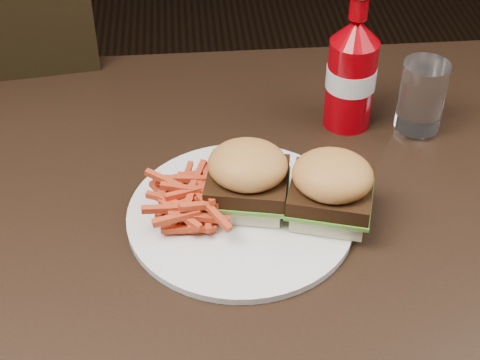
{
  "coord_description": "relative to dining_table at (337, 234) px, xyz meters",
  "views": [
    {
      "loc": [
        -0.17,
        -0.61,
        1.33
      ],
      "look_at": [
        -0.11,
        0.02,
        0.8
      ],
      "focal_mm": 55.0,
      "sensor_mm": 36.0,
      "label": 1
    }
  ],
  "objects": [
    {
      "name": "sandwich_half_a",
      "position": [
        -0.1,
        0.03,
        0.04
      ],
      "size": [
        0.09,
        0.09,
        0.02
      ],
      "primitive_type": "cube",
      "rotation": [
        0.0,
        0.0,
        -0.2
      ],
      "color": "beige",
      "rests_on": "plate"
    },
    {
      "name": "sandwich_half_b",
      "position": [
        -0.01,
        0.0,
        0.04
      ],
      "size": [
        0.1,
        0.1,
        0.02
      ],
      "primitive_type": "cube",
      "rotation": [
        0.0,
        0.0,
        -0.29
      ],
      "color": "#F4ECBE",
      "rests_on": "plate"
    },
    {
      "name": "chair_far",
      "position": [
        -0.54,
        0.55,
        -0.3
      ],
      "size": [
        0.51,
        0.51,
        0.04
      ],
      "primitive_type": "cube",
      "rotation": [
        0.0,
        0.0,
        3.27
      ],
      "color": "black",
      "rests_on": "ground"
    },
    {
      "name": "fries_pile",
      "position": [
        -0.16,
        0.02,
        0.05
      ],
      "size": [
        0.11,
        0.11,
        0.04
      ],
      "primitive_type": null,
      "rotation": [
        0.0,
        0.0,
        -0.11
      ],
      "color": "#D44E31",
      "rests_on": "plate"
    },
    {
      "name": "tumbler",
      "position": [
        0.14,
        0.17,
        0.08
      ],
      "size": [
        0.06,
        0.06,
        0.09
      ],
      "primitive_type": "cylinder",
      "rotation": [
        0.0,
        0.0,
        -0.0
      ],
      "color": "white",
      "rests_on": "dining_table"
    },
    {
      "name": "plate",
      "position": [
        -0.11,
        0.01,
        0.03
      ],
      "size": [
        0.26,
        0.26,
        0.01
      ],
      "primitive_type": "cylinder",
      "color": "white",
      "rests_on": "dining_table"
    },
    {
      "name": "dining_table",
      "position": [
        0.0,
        0.0,
        0.0
      ],
      "size": [
        1.2,
        0.8,
        0.04
      ],
      "primitive_type": "cube",
      "color": "black",
      "rests_on": "ground"
    },
    {
      "name": "ketchup_bottle",
      "position": [
        0.05,
        0.19,
        0.08
      ],
      "size": [
        0.07,
        0.07,
        0.13
      ],
      "primitive_type": "cylinder",
      "rotation": [
        0.0,
        0.0,
        0.1
      ],
      "color": "#9A0008",
      "rests_on": "dining_table"
    }
  ]
}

